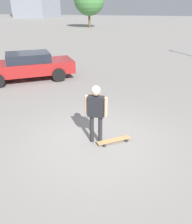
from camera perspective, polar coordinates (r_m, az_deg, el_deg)
ground_plane at (r=6.12m, az=0.00°, el=-7.78°), size 220.00×220.00×0.00m
person at (r=5.61m, az=0.00°, el=1.09°), size 0.60×0.23×1.63m
skateboard at (r=6.08m, az=4.76°, el=-7.36°), size 0.87×0.77×0.08m
car_parked_near at (r=11.80m, az=-17.52°, el=11.50°), size 4.72×4.24×1.35m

